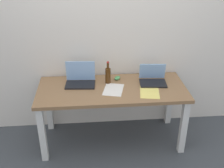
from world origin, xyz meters
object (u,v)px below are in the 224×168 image
object	(u,v)px
laptop_left	(80,79)
computer_mouse	(117,78)
desk	(112,95)
laptop_right	(153,79)
beer_bottle	(108,75)

from	to	relation	value
laptop_left	computer_mouse	world-z (taller)	laptop_left
laptop_left	computer_mouse	bearing A→B (deg)	10.87
desk	laptop_right	distance (m)	0.52
computer_mouse	laptop_left	bearing A→B (deg)	-143.36
desk	laptop_right	size ratio (longest dim) A/B	5.20
desk	computer_mouse	bearing A→B (deg)	69.10
laptop_right	computer_mouse	distance (m)	0.43
laptop_left	laptop_right	distance (m)	0.85
laptop_right	computer_mouse	world-z (taller)	laptop_right
laptop_right	beer_bottle	xyz separation A→B (m)	(-0.53, 0.04, 0.06)
laptop_left	beer_bottle	bearing A→B (deg)	-0.82
laptop_left	beer_bottle	world-z (taller)	beer_bottle
beer_bottle	computer_mouse	bearing A→B (deg)	36.89
beer_bottle	computer_mouse	world-z (taller)	beer_bottle
laptop_right	beer_bottle	size ratio (longest dim) A/B	1.21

